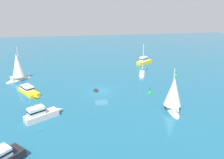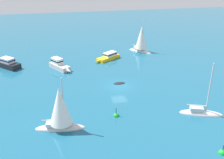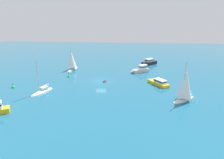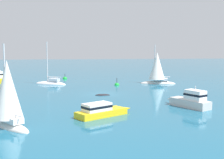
{
  "view_description": "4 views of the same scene",
  "coord_description": "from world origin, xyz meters",
  "px_view_note": "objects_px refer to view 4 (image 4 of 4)",
  "views": [
    {
      "loc": [
        -39.71,
        4.73,
        16.36
      ],
      "look_at": [
        -0.13,
        -2.15,
        2.31
      ],
      "focal_mm": 34.96,
      "sensor_mm": 36.0,
      "label": 1
    },
    {
      "loc": [
        -9.77,
        -37.65,
        18.16
      ],
      "look_at": [
        -0.98,
        1.08,
        0.83
      ],
      "focal_mm": 41.23,
      "sensor_mm": 36.0,
      "label": 2
    },
    {
      "loc": [
        43.53,
        7.29,
        14.75
      ],
      "look_at": [
        4.7,
        3.27,
        2.07
      ],
      "focal_mm": 30.08,
      "sensor_mm": 36.0,
      "label": 3
    },
    {
      "loc": [
        2.85,
        48.29,
        8.02
      ],
      "look_at": [
        -0.69,
        5.54,
        2.77
      ],
      "focal_mm": 54.96,
      "sensor_mm": 36.0,
      "label": 4
    }
  ],
  "objects_px": {
    "yacht": "(51,83)",
    "channel_buoy": "(65,79)",
    "dinghy": "(103,95)",
    "ketch": "(8,97)",
    "mooring_buoy": "(117,85)",
    "cabin_cruiser": "(101,110)",
    "cabin_cruiser_3": "(190,100)",
    "sailboat": "(157,70)"
  },
  "relations": [
    {
      "from": "sailboat",
      "to": "ketch",
      "type": "height_order",
      "value": "ketch"
    },
    {
      "from": "ketch",
      "to": "channel_buoy",
      "type": "relative_size",
      "value": 5.53
    },
    {
      "from": "ketch",
      "to": "cabin_cruiser_3",
      "type": "xyz_separation_m",
      "value": [
        -19.0,
        -7.28,
        -1.88
      ]
    },
    {
      "from": "channel_buoy",
      "to": "yacht",
      "type": "bearing_deg",
      "value": 75.52
    },
    {
      "from": "dinghy",
      "to": "ketch",
      "type": "distance_m",
      "value": 19.09
    },
    {
      "from": "cabin_cruiser_3",
      "to": "mooring_buoy",
      "type": "relative_size",
      "value": 3.68
    },
    {
      "from": "cabin_cruiser",
      "to": "dinghy",
      "type": "distance_m",
      "value": 12.89
    },
    {
      "from": "yacht",
      "to": "channel_buoy",
      "type": "xyz_separation_m",
      "value": [
        -2.0,
        -7.75,
        -0.15
      ]
    },
    {
      "from": "ketch",
      "to": "dinghy",
      "type": "bearing_deg",
      "value": -70.38
    },
    {
      "from": "cabin_cruiser",
      "to": "ketch",
      "type": "distance_m",
      "value": 9.45
    },
    {
      "from": "yacht",
      "to": "channel_buoy",
      "type": "bearing_deg",
      "value": -82.71
    },
    {
      "from": "cabin_cruiser",
      "to": "cabin_cruiser_3",
      "type": "bearing_deg",
      "value": -15.13
    },
    {
      "from": "cabin_cruiser_3",
      "to": "yacht",
      "type": "bearing_deg",
      "value": 8.32
    },
    {
      "from": "channel_buoy",
      "to": "mooring_buoy",
      "type": "xyz_separation_m",
      "value": [
        -9.28,
        9.79,
        0.0
      ]
    },
    {
      "from": "sailboat",
      "to": "cabin_cruiser_3",
      "type": "distance_m",
      "value": 20.57
    },
    {
      "from": "ketch",
      "to": "mooring_buoy",
      "type": "height_order",
      "value": "ketch"
    },
    {
      "from": "cabin_cruiser",
      "to": "cabin_cruiser_3",
      "type": "relative_size",
      "value": 1.07
    },
    {
      "from": "cabin_cruiser_3",
      "to": "channel_buoy",
      "type": "xyz_separation_m",
      "value": [
        15.92,
        -28.99,
        -0.82
      ]
    },
    {
      "from": "cabin_cruiser",
      "to": "mooring_buoy",
      "type": "height_order",
      "value": "cabin_cruiser"
    },
    {
      "from": "yacht",
      "to": "ketch",
      "type": "bearing_deg",
      "value": 109.61
    },
    {
      "from": "cabin_cruiser_3",
      "to": "mooring_buoy",
      "type": "xyz_separation_m",
      "value": [
        6.65,
        -19.2,
        -0.81
      ]
    },
    {
      "from": "ketch",
      "to": "cabin_cruiser",
      "type": "bearing_deg",
      "value": -107.85
    },
    {
      "from": "ketch",
      "to": "channel_buoy",
      "type": "distance_m",
      "value": 36.5
    },
    {
      "from": "cabin_cruiser",
      "to": "sailboat",
      "type": "height_order",
      "value": "sailboat"
    },
    {
      "from": "dinghy",
      "to": "cabin_cruiser_3",
      "type": "xyz_separation_m",
      "value": [
        -9.63,
        9.13,
        0.82
      ]
    },
    {
      "from": "dinghy",
      "to": "mooring_buoy",
      "type": "xyz_separation_m",
      "value": [
        -2.98,
        -10.07,
        0.01
      ]
    },
    {
      "from": "yacht",
      "to": "channel_buoy",
      "type": "height_order",
      "value": "yacht"
    },
    {
      "from": "cabin_cruiser",
      "to": "dinghy",
      "type": "height_order",
      "value": "cabin_cruiser"
    },
    {
      "from": "ketch",
      "to": "mooring_buoy",
      "type": "bearing_deg",
      "value": -65.66
    },
    {
      "from": "yacht",
      "to": "mooring_buoy",
      "type": "relative_size",
      "value": 4.92
    },
    {
      "from": "dinghy",
      "to": "channel_buoy",
      "type": "bearing_deg",
      "value": -73.51
    },
    {
      "from": "yacht",
      "to": "ketch",
      "type": "relative_size",
      "value": 0.98
    },
    {
      "from": "dinghy",
      "to": "mooring_buoy",
      "type": "height_order",
      "value": "mooring_buoy"
    },
    {
      "from": "yacht",
      "to": "mooring_buoy",
      "type": "distance_m",
      "value": 11.46
    },
    {
      "from": "sailboat",
      "to": "dinghy",
      "type": "xyz_separation_m",
      "value": [
        10.21,
        11.36,
        -2.44
      ]
    },
    {
      "from": "cabin_cruiser",
      "to": "cabin_cruiser_3",
      "type": "xyz_separation_m",
      "value": [
        -10.51,
        -3.71,
        0.22
      ]
    },
    {
      "from": "channel_buoy",
      "to": "dinghy",
      "type": "bearing_deg",
      "value": 107.58
    },
    {
      "from": "cabin_cruiser",
      "to": "ketch",
      "type": "relative_size",
      "value": 0.79
    },
    {
      "from": "cabin_cruiser",
      "to": "yacht",
      "type": "bearing_deg",
      "value": 71.99
    },
    {
      "from": "cabin_cruiser",
      "to": "ketch",
      "type": "xyz_separation_m",
      "value": [
        8.49,
        3.57,
        2.1
      ]
    },
    {
      "from": "sailboat",
      "to": "channel_buoy",
      "type": "bearing_deg",
      "value": -18.11
    },
    {
      "from": "yacht",
      "to": "cabin_cruiser_3",
      "type": "xyz_separation_m",
      "value": [
        -17.93,
        21.24,
        0.67
      ]
    }
  ]
}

